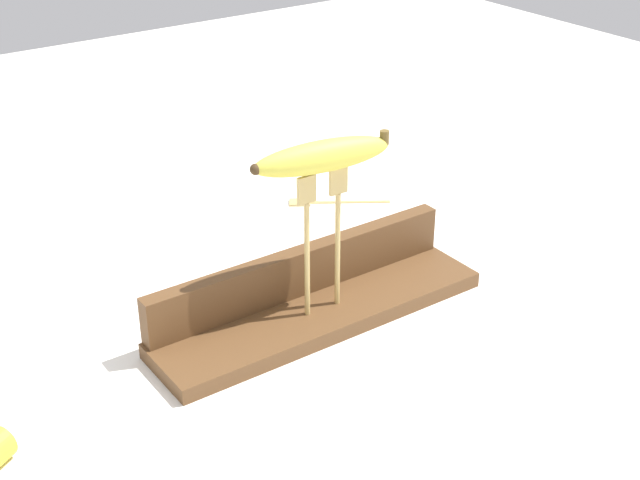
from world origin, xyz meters
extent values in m
plane|color=white|center=(0.00, 0.00, 0.00)|extent=(3.00, 3.00, 0.00)
cube|color=brown|center=(0.00, 0.00, 0.01)|extent=(0.47, 0.12, 0.02)
cube|color=brown|center=(0.00, 0.05, 0.05)|extent=(0.46, 0.02, 0.07)
cylinder|color=tan|center=(-0.02, -0.01, 0.10)|extent=(0.01, 0.01, 0.16)
cube|color=tan|center=(-0.02, -0.01, 0.20)|extent=(0.03, 0.01, 0.04)
cylinder|color=tan|center=(0.02, -0.01, 0.10)|extent=(0.01, 0.01, 0.16)
cube|color=tan|center=(0.02, -0.01, 0.20)|extent=(0.03, 0.01, 0.04)
ellipsoid|color=#DBD147|center=(0.00, -0.01, 0.24)|extent=(0.19, 0.06, 0.04)
cylinder|color=brown|center=(0.09, -0.02, 0.25)|extent=(0.01, 0.01, 0.02)
sphere|color=#3F2D19|center=(-0.09, 0.01, 0.24)|extent=(0.01, 0.01, 0.01)
cylinder|color=tan|center=(0.25, 0.27, 0.00)|extent=(0.12, 0.08, 0.01)
cube|color=tan|center=(0.18, 0.32, 0.00)|extent=(0.04, 0.04, 0.01)
camera|label=1|loc=(-0.58, -0.83, 0.66)|focal=50.34mm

